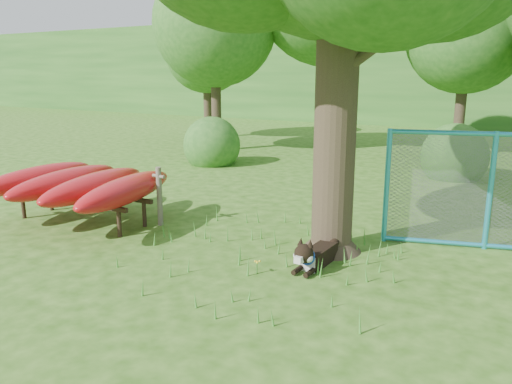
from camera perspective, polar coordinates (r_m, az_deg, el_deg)
The scene contains 12 objects.
ground at distance 7.26m, azimuth -6.16°, elevation -9.45°, with size 80.00×80.00×0.00m, color #275410.
wooden_post at distance 9.52m, azimuth -10.98°, elevation -0.31°, with size 0.31×0.12×1.12m.
kayak_rack at distance 10.06m, azimuth -19.48°, elevation 0.90°, with size 3.42×3.03×1.00m.
husky_dog at distance 7.47m, azimuth 6.67°, elevation -7.21°, with size 0.34×1.21×0.54m.
fence_section at distance 8.82m, azimuth 25.20°, elevation 0.06°, with size 3.21×0.95×3.22m.
wildflower_clump at distance 7.22m, azimuth 0.12°, elevation -8.09°, with size 0.10×0.09×0.20m.
bg_tree_a at distance 18.69m, azimuth -4.73°, elevation 18.51°, with size 4.40×4.40×6.70m.
bg_tree_c at distance 18.61m, azimuth 23.00°, elevation 16.39°, with size 4.00×4.00×6.12m.
bg_tree_f at distance 22.52m, azimuth -5.69°, elevation 15.69°, with size 3.60×3.60×5.55m.
shrub_left at distance 15.95m, azimuth -5.03°, elevation 3.21°, with size 1.80×1.80×1.80m, color #29601F.
shrub_mid at distance 14.80m, azimuth 21.52°, elevation 1.52°, with size 1.80×1.80×1.80m, color #29601F.
wooded_hillside at distance 33.63m, azimuth 23.53°, elevation 12.66°, with size 80.00×12.00×6.00m, color #29601F.
Camera 1 is at (3.96, -5.40, 2.81)m, focal length 35.00 mm.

